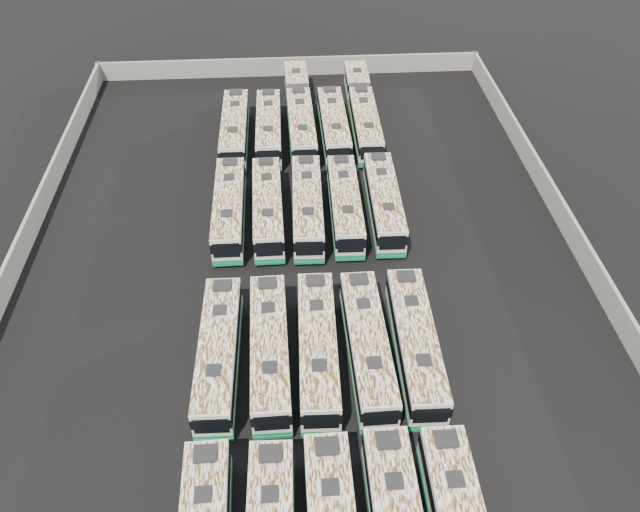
{
  "coord_description": "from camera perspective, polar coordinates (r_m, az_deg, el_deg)",
  "views": [
    {
      "loc": [
        -0.88,
        -34.12,
        33.77
      ],
      "look_at": [
        1.41,
        1.7,
        1.6
      ],
      "focal_mm": 35.0,
      "sensor_mm": 36.0,
      "label": 1
    }
  ],
  "objects": [
    {
      "name": "ground",
      "position": [
        48.01,
        -1.55,
        -2.85
      ],
      "size": [
        140.0,
        140.0,
        0.0
      ],
      "primitive_type": "plane",
      "color": "black",
      "rests_on": "ground"
    },
    {
      "name": "perimeter_wall",
      "position": [
        47.25,
        -1.57,
        -1.9
      ],
      "size": [
        45.2,
        73.2,
        2.2
      ],
      "color": "gray",
      "rests_on": "ground"
    },
    {
      "name": "bus_midfront_far_left",
      "position": [
        42.01,
        -9.22,
        -8.73
      ],
      "size": [
        2.68,
        11.62,
        3.26
      ],
      "rotation": [
        0.0,
        0.0,
        -0.02
      ],
      "color": "beige",
      "rests_on": "ground"
    },
    {
      "name": "bus_midfront_left",
      "position": [
        41.75,
        -4.61,
        -8.57
      ],
      "size": [
        2.66,
        11.66,
        3.27
      ],
      "rotation": [
        0.0,
        0.0,
        0.02
      ],
      "color": "beige",
      "rests_on": "ground"
    },
    {
      "name": "bus_midfront_center",
      "position": [
        41.71,
        -0.2,
        -8.41
      ],
      "size": [
        2.78,
        11.79,
        3.31
      ],
      "rotation": [
        0.0,
        0.0,
        -0.03
      ],
      "color": "beige",
      "rests_on": "ground"
    },
    {
      "name": "bus_midfront_right",
      "position": [
        41.96,
        4.35,
        -8.19
      ],
      "size": [
        2.67,
        11.7,
        3.28
      ],
      "rotation": [
        0.0,
        0.0,
        0.02
      ],
      "color": "beige",
      "rests_on": "ground"
    },
    {
      "name": "bus_midfront_far_right",
      "position": [
        42.45,
        8.69,
        -7.89
      ],
      "size": [
        2.71,
        11.79,
        3.31
      ],
      "rotation": [
        0.0,
        0.0,
        -0.02
      ],
      "color": "beige",
      "rests_on": "ground"
    },
    {
      "name": "bus_midback_far_left",
      "position": [
        53.32,
        -8.29,
        4.35
      ],
      "size": [
        2.52,
        11.6,
        3.26
      ],
      "rotation": [
        0.0,
        0.0,
        0.01
      ],
      "color": "beige",
      "rests_on": "ground"
    },
    {
      "name": "bus_midback_left",
      "position": [
        53.05,
        -4.79,
        4.44
      ],
      "size": [
        2.66,
        11.55,
        3.24
      ],
      "rotation": [
        0.0,
        0.0,
        0.02
      ],
      "color": "beige",
      "rests_on": "ground"
    },
    {
      "name": "bus_midback_center",
      "position": [
        52.98,
        -1.15,
        4.58
      ],
      "size": [
        2.75,
        11.73,
        3.29
      ],
      "rotation": [
        0.0,
        0.0,
        -0.02
      ],
      "color": "beige",
      "rests_on": "ground"
    },
    {
      "name": "bus_midback_right",
      "position": [
        53.25,
        2.31,
        4.73
      ],
      "size": [
        2.59,
        11.46,
        3.22
      ],
      "rotation": [
        0.0,
        0.0,
        -0.02
      ],
      "color": "beige",
      "rests_on": "ground"
    },
    {
      "name": "bus_midback_far_right",
      "position": [
        53.77,
        5.85,
        4.95
      ],
      "size": [
        2.69,
        11.56,
        3.24
      ],
      "rotation": [
        0.0,
        0.0,
        -0.02
      ],
      "color": "beige",
      "rests_on": "ground"
    },
    {
      "name": "bus_back_far_left",
      "position": [
        64.09,
        -7.79,
        11.43
      ],
      "size": [
        2.53,
        11.75,
        3.31
      ],
      "rotation": [
        0.0,
        0.0,
        -0.0
      ],
      "color": "beige",
      "rests_on": "ground"
    },
    {
      "name": "bus_back_left",
      "position": [
        63.97,
        -4.7,
        11.58
      ],
      "size": [
        2.49,
        11.5,
        3.24
      ],
      "rotation": [
        0.0,
        0.0,
        -0.0
      ],
      "color": "beige",
      "rests_on": "ground"
    },
    {
      "name": "bus_back_center",
      "position": [
        66.67,
        -1.88,
        13.08
      ],
      "size": [
        2.79,
        18.34,
        3.32
      ],
      "rotation": [
        0.0,
        0.0,
        0.02
      ],
      "color": "beige",
      "rests_on": "ground"
    },
    {
      "name": "bus_back_right",
      "position": [
        64.11,
        1.26,
        11.83
      ],
      "size": [
        2.58,
        11.74,
        3.3
      ],
      "rotation": [
        0.0,
        0.0,
        0.01
      ],
      "color": "beige",
      "rests_on": "ground"
    },
    {
      "name": "bus_back_far_right",
      "position": [
        67.16,
        3.89,
        13.2
      ],
      "size": [
        2.7,
        17.9,
        3.24
      ],
      "rotation": [
        0.0,
        0.0,
        -0.01
      ],
      "color": "beige",
      "rests_on": "ground"
    }
  ]
}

